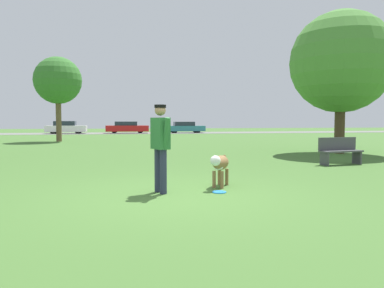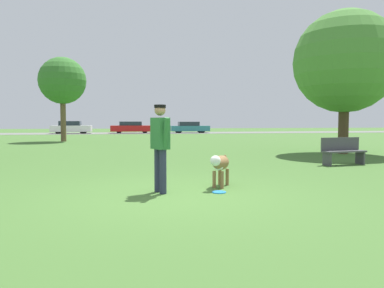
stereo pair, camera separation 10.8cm
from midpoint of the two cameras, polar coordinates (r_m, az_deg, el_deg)
name	(u,v)px [view 2 (the right image)]	position (r m, az deg, el deg)	size (l,w,h in m)	color
ground_plane	(174,195)	(6.88, -2.32, -7.80)	(120.00, 120.00, 0.00)	#426B2D
far_road_strip	(132,133)	(41.56, -9.13, 1.65)	(120.00, 6.00, 0.01)	slate
person	(160,141)	(7.00, -4.43, 0.44)	(0.35, 0.65, 1.65)	#2D334C
dog	(220,164)	(7.66, 4.72, -3.06)	(0.64, 0.95, 0.68)	olive
frisbee	(219,192)	(7.13, 4.56, -7.33)	(0.27, 0.27, 0.02)	#268CE5
tree_far_left	(62,81)	(26.13, -19.03, 9.06)	(3.05, 3.05, 5.50)	brown
tree_near_right	(345,62)	(16.86, 22.46, 11.48)	(4.16, 4.16, 5.85)	#4C3826
parked_car_white	(71,127)	(41.57, -17.87, 2.41)	(4.16, 1.76, 1.33)	white
parked_car_red	(132,127)	(41.51, -9.10, 2.51)	(4.62, 1.94, 1.28)	red
parked_car_teal	(189,127)	(42.00, -0.32, 2.55)	(4.33, 1.69, 1.25)	teal
park_bench	(342,150)	(12.44, 22.19, -0.88)	(1.44, 0.60, 0.84)	#47474C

